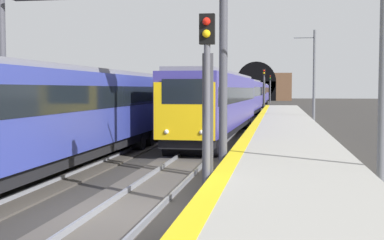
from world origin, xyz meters
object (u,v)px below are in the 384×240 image
catenary_mast_near (382,56)px  train_main_approaching (249,95)px  railway_signal_far (270,86)px  railway_signal_near (207,96)px  catenary_mast_far (314,78)px  train_adjacent_platform (172,100)px  overhead_signal_gantry (108,24)px  railway_signal_mid (264,88)px

catenary_mast_near → train_main_approaching: bearing=7.3°
train_main_approaching → railway_signal_far: 47.56m
railway_signal_near → catenary_mast_near: 4.96m
train_main_approaching → catenary_mast_far: (-22.06, -6.38, 1.63)m
train_adjacent_platform → overhead_signal_gantry: 21.67m
train_main_approaching → railway_signal_far: railway_signal_far is taller
railway_signal_mid → railway_signal_far: railway_signal_far is taller
catenary_mast_far → railway_signal_near: bearing=171.3°
railway_signal_near → train_adjacent_platform: bearing=-166.5°
railway_signal_far → train_adjacent_platform: bearing=-4.8°
railway_signal_near → catenary_mast_far: size_ratio=0.64×
overhead_signal_gantry → railway_signal_mid: bearing=-4.8°
railway_signal_near → railway_signal_mid: railway_signal_mid is taller
railway_signal_mid → railway_signal_far: (47.34, 0.00, 0.39)m
railway_signal_near → railway_signal_far: size_ratio=0.82×
railway_signal_mid → overhead_signal_gantry: bearing=-4.8°
overhead_signal_gantry → catenary_mast_near: bearing=-106.6°
train_adjacent_platform → overhead_signal_gantry: bearing=6.0°
railway_signal_mid → railway_signal_far: size_ratio=0.92×
train_adjacent_platform → railway_signal_far: size_ratio=10.18×
railway_signal_near → catenary_mast_far: bearing=171.3°
train_main_approaching → railway_signal_far: (47.50, -1.86, 1.28)m
railway_signal_far → catenary_mast_near: bearing=2.7°
train_main_approaching → catenary_mast_near: size_ratio=11.05×
railway_signal_mid → train_adjacent_platform: bearing=-13.3°
train_main_approaching → train_adjacent_platform: (-25.82, 4.29, -0.10)m
railway_signal_near → catenary_mast_near: bearing=111.7°
railway_signal_near → catenary_mast_near: size_ratio=0.64×
railway_signal_far → railway_signal_mid: bearing=0.0°
railway_signal_near → railway_signal_mid: 51.64m
railway_signal_mid → catenary_mast_far: bearing=11.5°
railway_signal_mid → overhead_signal_gantry: 47.53m
overhead_signal_gantry → catenary_mast_far: catenary_mast_far is taller
train_main_approaching → railway_signal_near: size_ratio=17.26×
overhead_signal_gantry → catenary_mast_near: (-2.53, -8.51, -1.31)m
overhead_signal_gantry → railway_signal_near: bearing=-137.2°
train_adjacent_platform → railway_signal_far: railway_signal_far is taller
railway_signal_mid → railway_signal_far: bearing=-180.0°
train_adjacent_platform → railway_signal_mid: size_ratio=11.11×
train_main_approaching → railway_signal_near: railway_signal_near is taller
overhead_signal_gantry → catenary_mast_far: (25.09, -8.53, -1.34)m
catenary_mast_near → catenary_mast_far: (27.63, -0.02, -0.03)m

